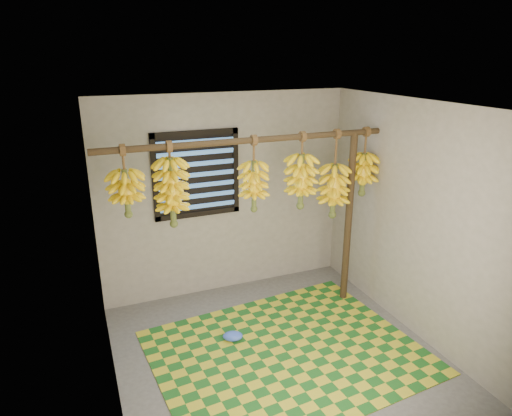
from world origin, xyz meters
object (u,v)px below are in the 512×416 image
banana_bunch_c (254,186)px  support_post (348,220)px  banana_bunch_e (334,191)px  plastic_bag (233,336)px  banana_bunch_b (172,192)px  banana_bunch_d (301,181)px  banana_bunch_f (363,174)px  woven_mat (287,352)px  banana_bunch_a (127,193)px

banana_bunch_c → support_post: bearing=0.0°
support_post → banana_bunch_e: bearing=180.0°
plastic_bag → banana_bunch_e: banana_bunch_e is taller
plastic_bag → banana_bunch_c: size_ratio=0.27×
banana_bunch_b → banana_bunch_c: 0.83m
banana_bunch_d → banana_bunch_c: bearing=-180.0°
banana_bunch_f → plastic_bag: bearing=-169.3°
plastic_bag → banana_bunch_f: (1.68, 0.32, 1.48)m
plastic_bag → banana_bunch_e: (1.31, 0.32, 1.32)m
plastic_bag → banana_bunch_d: (0.90, 0.32, 1.47)m
banana_bunch_b → banana_bunch_d: same height
plastic_bag → woven_mat: bearing=-42.3°
banana_bunch_b → banana_bunch_a: bearing=-180.0°
banana_bunch_d → banana_bunch_e: same height
plastic_bag → banana_bunch_c: 1.56m
banana_bunch_c → banana_bunch_f: bearing=0.0°
banana_bunch_c → banana_bunch_f: 1.31m
banana_bunch_a → banana_bunch_e: size_ratio=0.69×
banana_bunch_c → banana_bunch_f: size_ratio=1.03×
support_post → banana_bunch_c: bearing=180.0°
support_post → woven_mat: support_post is taller
banana_bunch_b → banana_bunch_f: size_ratio=1.08×
banana_bunch_b → banana_bunch_e: (1.78, 0.00, -0.19)m
support_post → plastic_bag: (-1.53, -0.32, -0.95)m
support_post → banana_bunch_d: (-0.63, 0.00, 0.53)m
woven_mat → banana_bunch_d: (0.47, 0.71, 1.52)m
banana_bunch_f → banana_bunch_c: bearing=-180.0°
banana_bunch_a → banana_bunch_d: bearing=0.0°
support_post → banana_bunch_f: (0.15, 0.00, 0.53)m
support_post → plastic_bag: support_post is taller
banana_bunch_c → woven_mat: bearing=-84.8°
banana_bunch_d → banana_bunch_f: bearing=0.0°
banana_bunch_f → banana_bunch_d: bearing=180.0°
banana_bunch_e → banana_bunch_f: size_ratio=1.28×
plastic_bag → banana_bunch_e: 1.89m
support_post → banana_bunch_c: 1.28m
woven_mat → banana_bunch_d: 1.74m
banana_bunch_c → banana_bunch_f: same height
banana_bunch_c → banana_bunch_e: 0.96m
support_post → banana_bunch_c: size_ratio=2.55×
plastic_bag → support_post: bearing=11.7°
woven_mat → banana_bunch_e: 1.77m
banana_bunch_e → banana_bunch_f: (0.37, 0.00, 0.15)m
support_post → banana_bunch_a: size_ratio=2.98×
banana_bunch_b → banana_bunch_e: size_ratio=0.85×
banana_bunch_a → banana_bunch_b: same height
banana_bunch_a → support_post: bearing=0.0°
banana_bunch_e → woven_mat: bearing=-141.2°
woven_mat → plastic_bag: (-0.43, 0.39, 0.05)m
banana_bunch_d → banana_bunch_f: same height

